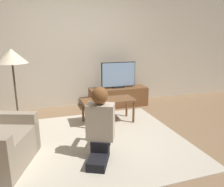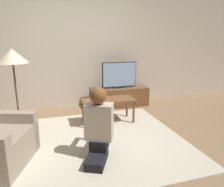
% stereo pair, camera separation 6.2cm
% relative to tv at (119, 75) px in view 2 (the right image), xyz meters
% --- Properties ---
extents(ground_plane, '(10.00, 10.00, 0.00)m').
position_rel_tv_xyz_m(ground_plane, '(-0.85, -1.55, -0.71)').
color(ground_plane, '#896B4C').
extents(wall_back, '(10.00, 0.06, 2.60)m').
position_rel_tv_xyz_m(wall_back, '(-0.85, 0.38, 0.59)').
color(wall_back, beige).
rests_on(wall_back, ground_plane).
extents(rug, '(2.50, 2.39, 0.02)m').
position_rel_tv_xyz_m(rug, '(-0.85, -1.55, -0.70)').
color(rug, beige).
rests_on(rug, ground_plane).
extents(tv_stand, '(1.28, 0.40, 0.42)m').
position_rel_tv_xyz_m(tv_stand, '(-0.00, -0.00, -0.50)').
color(tv_stand, brown).
rests_on(tv_stand, ground_plane).
extents(tv, '(0.77, 0.08, 0.57)m').
position_rel_tv_xyz_m(tv, '(0.00, 0.00, 0.00)').
color(tv, black).
rests_on(tv, tv_stand).
extents(coffee_table, '(0.93, 0.42, 0.44)m').
position_rel_tv_xyz_m(coffee_table, '(-0.51, -0.87, -0.32)').
color(coffee_table, brown).
rests_on(coffee_table, ground_plane).
extents(floor_lamp, '(0.50, 0.50, 1.34)m').
position_rel_tv_xyz_m(floor_lamp, '(-2.03, -0.58, 0.46)').
color(floor_lamp, '#4C4233').
rests_on(floor_lamp, ground_plane).
extents(person_kneeling, '(0.56, 0.81, 0.93)m').
position_rel_tv_xyz_m(person_kneeling, '(-0.95, -1.99, -0.23)').
color(person_kneeling, black).
rests_on(person_kneeling, rug).
extents(picture_frame, '(0.11, 0.01, 0.15)m').
position_rel_tv_xyz_m(picture_frame, '(-0.68, -0.78, -0.19)').
color(picture_frame, brown).
rests_on(picture_frame, coffee_table).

